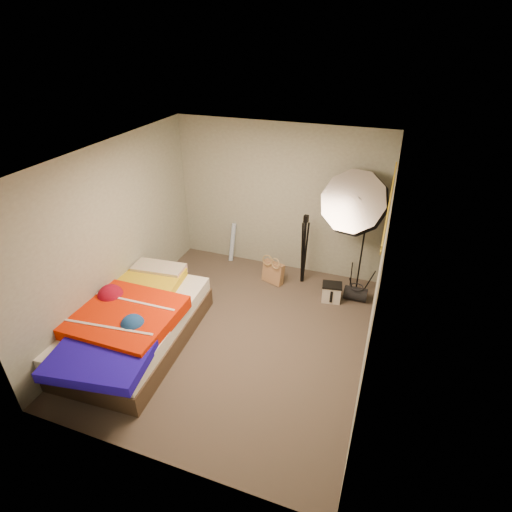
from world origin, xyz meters
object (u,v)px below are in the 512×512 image
at_px(photo_umbrella, 355,204).
at_px(camera_tripod, 304,245).
at_px(bed, 128,322).
at_px(camera_case, 331,293).
at_px(duffel_bag, 356,294).
at_px(wrapping_roll, 232,242).
at_px(tote_bag, 273,272).

height_order(photo_umbrella, camera_tripod, photo_umbrella).
bearing_deg(camera_tripod, bed, -129.99).
bearing_deg(camera_case, duffel_bag, 15.62).
xyz_separation_m(wrapping_roll, duffel_bag, (2.29, -0.51, -0.24)).
bearing_deg(duffel_bag, wrapping_roll, 169.00).
xyz_separation_m(photo_umbrella, camera_tripod, (-0.70, -0.01, -0.80)).
distance_m(photo_umbrella, camera_tripod, 1.06).
bearing_deg(camera_tripod, tote_bag, -158.33).
bearing_deg(duffel_bag, camera_tripod, 167.98).
bearing_deg(tote_bag, camera_case, 8.62).
relative_size(wrapping_roll, photo_umbrella, 0.34).
relative_size(wrapping_roll, camera_case, 2.51).
distance_m(wrapping_roll, duffel_bag, 2.36).
bearing_deg(wrapping_roll, camera_case, -19.12).
bearing_deg(camera_tripod, wrapping_roll, 168.09).
bearing_deg(bed, photo_umbrella, 40.99).
height_order(camera_case, bed, bed).
bearing_deg(wrapping_roll, photo_umbrella, -7.72).
height_order(wrapping_roll, duffel_bag, wrapping_roll).
height_order(camera_case, camera_tripod, camera_tripod).
height_order(tote_bag, duffel_bag, tote_bag).
relative_size(wrapping_roll, camera_tripod, 0.58).
relative_size(duffel_bag, camera_tripod, 0.29).
xyz_separation_m(camera_case, photo_umbrella, (0.14, 0.39, 1.36)).
distance_m(bed, photo_umbrella, 3.58).
bearing_deg(duffel_bag, photo_umbrella, 134.28).
bearing_deg(photo_umbrella, duffel_bag, -47.32).
bearing_deg(wrapping_roll, camera_tripod, -11.91).
distance_m(wrapping_roll, camera_tripod, 1.45).
height_order(wrapping_roll, photo_umbrella, photo_umbrella).
distance_m(camera_case, photo_umbrella, 1.42).
xyz_separation_m(camera_case, bed, (-2.41, -1.83, 0.18)).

